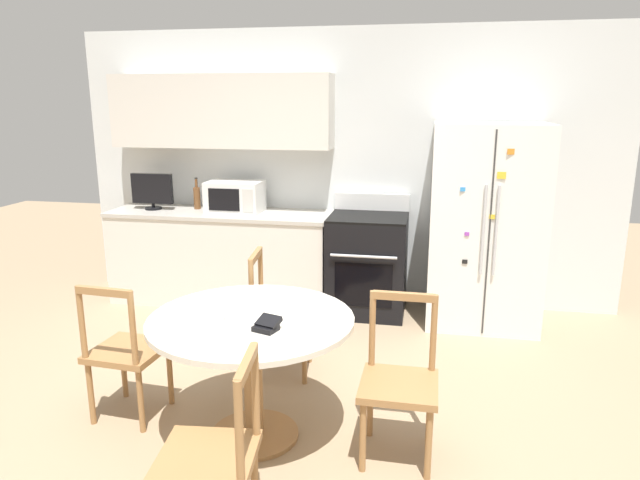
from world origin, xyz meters
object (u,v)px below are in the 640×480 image
at_px(refrigerator, 485,226).
at_px(wallet, 267,325).
at_px(counter_bottle, 197,197).
at_px(dining_chair_near, 213,457).
at_px(countertop_tv, 152,190).
at_px(candle_glass, 218,325).
at_px(microwave, 235,197).
at_px(oven_range, 368,263).
at_px(dining_chair_far, 279,316).
at_px(dining_chair_left, 126,352).
at_px(dining_chair_right, 399,383).

distance_m(refrigerator, wallet, 2.64).
bearing_deg(counter_bottle, dining_chair_near, -66.49).
bearing_deg(countertop_tv, candle_glass, -56.80).
bearing_deg(refrigerator, dining_chair_near, -114.58).
distance_m(microwave, dining_chair_near, 3.26).
relative_size(oven_range, dining_chair_far, 1.20).
bearing_deg(oven_range, refrigerator, -3.08).
distance_m(oven_range, dining_chair_far, 1.44).
bearing_deg(oven_range, candle_glass, -102.44).
distance_m(dining_chair_near, candle_glass, 0.74).
relative_size(dining_chair_left, wallet, 5.72).
xyz_separation_m(countertop_tv, dining_chair_right, (2.54, -2.21, -0.65)).
bearing_deg(candle_glass, dining_chair_near, -72.33).
bearing_deg(microwave, candle_glass, -72.95).
distance_m(oven_range, microwave, 1.41).
bearing_deg(dining_chair_near, microwave, 10.58).
relative_size(countertop_tv, candle_glass, 4.87).
distance_m(dining_chair_left, candle_glass, 0.86).
relative_size(dining_chair_near, candle_glass, 10.65).
bearing_deg(refrigerator, wallet, -119.66).
bearing_deg(counter_bottle, candle_glass, -65.13).
height_order(oven_range, dining_chair_right, oven_range).
height_order(refrigerator, dining_chair_far, refrigerator).
xyz_separation_m(dining_chair_near, dining_chair_right, (0.76, 0.83, 0.00)).
bearing_deg(dining_chair_right, oven_range, -78.67).
bearing_deg(microwave, dining_chair_far, -60.27).
bearing_deg(dining_chair_right, microwave, -52.13).
height_order(counter_bottle, dining_chair_near, counter_bottle).
xyz_separation_m(dining_chair_right, wallet, (-0.70, -0.15, 0.35)).
height_order(oven_range, countertop_tv, countertop_tv).
distance_m(dining_chair_far, candle_glass, 1.12).
relative_size(oven_range, dining_chair_right, 1.20).
relative_size(oven_range, counter_bottle, 3.50).
distance_m(countertop_tv, dining_chair_near, 3.59).
bearing_deg(countertop_tv, oven_range, -0.34).
bearing_deg(countertop_tv, dining_chair_right, -41.00).
relative_size(oven_range, dining_chair_left, 1.20).
xyz_separation_m(counter_bottle, dining_chair_left, (0.44, -2.23, -0.58)).
xyz_separation_m(oven_range, wallet, (-0.28, -2.35, 0.31)).
bearing_deg(wallet, dining_chair_near, -94.54).
distance_m(counter_bottle, candle_glass, 2.79).
relative_size(oven_range, wallet, 6.84).
xyz_separation_m(dining_chair_near, wallet, (0.05, 0.68, 0.35)).
bearing_deg(dining_chair_left, dining_chair_near, -40.35).
height_order(dining_chair_near, dining_chair_far, same).
bearing_deg(candle_glass, dining_chair_far, 87.68).
bearing_deg(wallet, dining_chair_left, 166.86).
height_order(refrigerator, counter_bottle, refrigerator).
xyz_separation_m(dining_chair_near, dining_chair_left, (-0.92, 0.91, 0.00)).
height_order(oven_range, dining_chair_left, oven_range).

